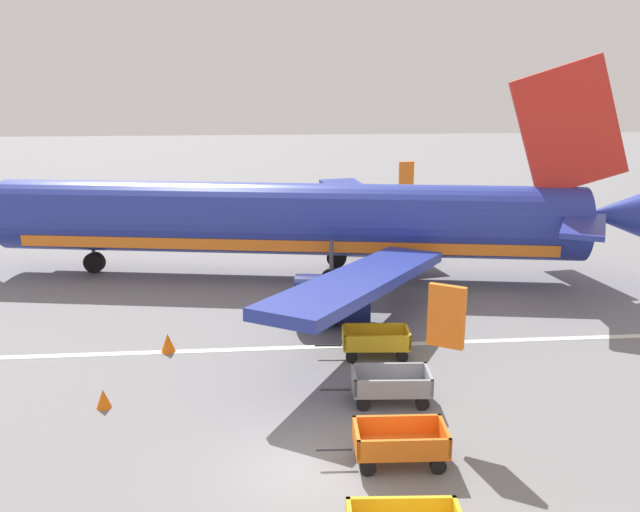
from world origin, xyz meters
TOP-DOWN VIEW (x-y plane):
  - ground_plane at (0.00, 0.00)m, footprint 220.00×220.00m
  - apron_stripe at (0.00, 8.37)m, footprint 120.00×0.36m
  - airplane at (1.31, 17.80)m, footprint 37.55×30.31m
  - baggage_cart_third_in_row at (2.66, 0.11)m, footprint 3.58×1.51m
  - baggage_cart_fourth_in_row at (3.09, 3.62)m, footprint 3.59×1.57m
  - baggage_cart_far_end at (3.21, 7.32)m, footprint 3.60×1.59m
  - traffic_cone_near_plane at (-6.10, 4.03)m, footprint 0.48×0.48m
  - traffic_cone_mid_apron at (3.02, 4.39)m, footprint 0.44×0.44m
  - traffic_cone_by_carts at (-4.65, 8.41)m, footprint 0.56×0.56m

SIDE VIEW (x-z plane):
  - ground_plane at x=0.00m, z-range 0.00..0.00m
  - apron_stripe at x=0.00m, z-range 0.00..0.01m
  - traffic_cone_mid_apron at x=3.02m, z-range 0.00..0.58m
  - traffic_cone_near_plane at x=-6.10m, z-range 0.00..0.63m
  - traffic_cone_by_carts at x=-4.65m, z-range 0.00..0.74m
  - baggage_cart_third_in_row at x=2.66m, z-range 0.07..1.14m
  - baggage_cart_fourth_in_row at x=3.09m, z-range 0.07..1.14m
  - baggage_cart_far_end at x=3.21m, z-range 0.07..1.14m
  - airplane at x=1.31m, z-range -2.62..8.72m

